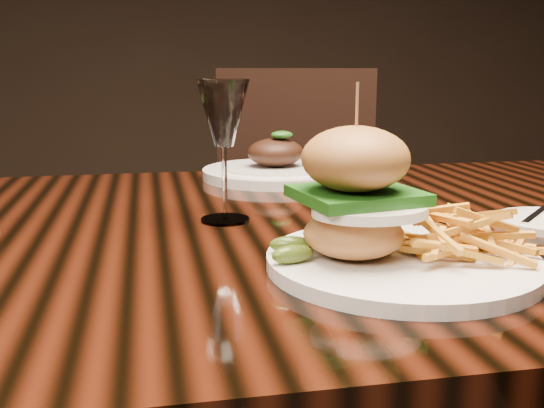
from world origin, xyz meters
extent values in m
cube|color=black|center=(0.00, 0.00, 0.73)|extent=(1.60, 0.90, 0.04)
cylinder|color=silver|center=(0.06, -0.22, 0.76)|extent=(0.28, 0.28, 0.01)
ellipsoid|color=#AB6F37|center=(0.01, -0.21, 0.79)|extent=(0.10, 0.10, 0.05)
ellipsoid|color=silver|center=(0.02, -0.23, 0.82)|extent=(0.12, 0.09, 0.01)
ellipsoid|color=orange|center=(0.04, -0.24, 0.82)|extent=(0.02, 0.02, 0.01)
cube|color=#245E17|center=(0.01, -0.21, 0.83)|extent=(0.14, 0.13, 0.01)
ellipsoid|color=brown|center=(0.01, -0.21, 0.87)|extent=(0.11, 0.11, 0.07)
cylinder|color=#986B47|center=(0.01, -0.21, 0.90)|extent=(0.00, 0.00, 0.09)
ellipsoid|color=#354813|center=(-0.06, -0.22, 0.77)|extent=(0.05, 0.03, 0.02)
ellipsoid|color=#354813|center=(-0.06, -0.19, 0.77)|extent=(0.05, 0.03, 0.02)
cube|color=silver|center=(0.31, -0.07, 0.76)|extent=(0.10, 0.09, 0.00)
cube|color=silver|center=(0.10, 0.08, 0.77)|extent=(0.08, 0.08, 0.04)
cylinder|color=white|center=(-0.10, 0.02, 0.75)|extent=(0.07, 0.07, 0.00)
cylinder|color=white|center=(-0.10, 0.02, 0.80)|extent=(0.01, 0.01, 0.10)
cone|color=white|center=(-0.10, 0.02, 0.90)|extent=(0.07, 0.07, 0.09)
cylinder|color=silver|center=(0.04, 0.34, 0.76)|extent=(0.28, 0.28, 0.02)
cylinder|color=silver|center=(0.04, 0.34, 0.76)|extent=(0.20, 0.20, 0.02)
ellipsoid|color=black|center=(0.04, 0.34, 0.80)|extent=(0.11, 0.09, 0.05)
ellipsoid|color=#245E17|center=(0.05, 0.33, 0.83)|extent=(0.04, 0.03, 0.01)
cube|color=black|center=(0.18, 0.80, 0.45)|extent=(0.56, 0.56, 0.06)
cube|color=black|center=(0.23, 1.00, 0.70)|extent=(0.46, 0.16, 0.50)
cylinder|color=black|center=(-0.05, 0.66, 0.23)|extent=(0.04, 0.04, 0.45)
cylinder|color=black|center=(0.31, 0.57, 0.23)|extent=(0.04, 0.04, 0.45)
cylinder|color=black|center=(0.04, 1.03, 0.23)|extent=(0.04, 0.04, 0.45)
cylinder|color=black|center=(0.41, 0.94, 0.23)|extent=(0.04, 0.04, 0.45)
camera|label=1|loc=(-0.20, -0.82, 0.96)|focal=42.00mm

